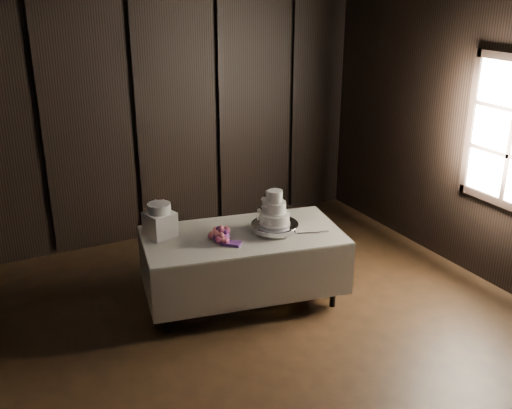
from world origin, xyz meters
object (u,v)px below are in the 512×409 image
object	(u,v)px
display_table	(243,264)
box_pedestal	(160,224)
cake_stand	(275,228)
wedding_cake	(273,212)
small_cake	(159,208)
bouquet	(221,235)

from	to	relation	value
display_table	box_pedestal	bearing A→B (deg)	166.80
cake_stand	box_pedestal	world-z (taller)	box_pedestal
cake_stand	wedding_cake	bearing A→B (deg)	-150.26
display_table	small_cake	xyz separation A→B (m)	(-0.75, 0.34, 0.64)
bouquet	cake_stand	bearing A→B (deg)	-3.72
display_table	bouquet	distance (m)	0.49
cake_stand	box_pedestal	size ratio (longest dim) A/B	1.86
wedding_cake	box_pedestal	bearing A→B (deg)	168.47
small_cake	box_pedestal	bearing A→B (deg)	0.00
cake_stand	bouquet	world-z (taller)	bouquet
small_cake	display_table	bearing A→B (deg)	-24.14
bouquet	small_cake	xyz separation A→B (m)	(-0.48, 0.40, 0.23)
bouquet	box_pedestal	world-z (taller)	box_pedestal
wedding_cake	bouquet	distance (m)	0.58
display_table	bouquet	world-z (taller)	bouquet
cake_stand	small_cake	size ratio (longest dim) A/B	2.09
display_table	bouquet	xyz separation A→B (m)	(-0.27, -0.07, 0.41)
small_cake	wedding_cake	bearing A→B (deg)	-23.68
bouquet	wedding_cake	bearing A→B (deg)	-5.42
display_table	box_pedestal	distance (m)	0.94
cake_stand	bouquet	size ratio (longest dim) A/B	1.22
wedding_cake	bouquet	xyz separation A→B (m)	(-0.55, 0.05, -0.16)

